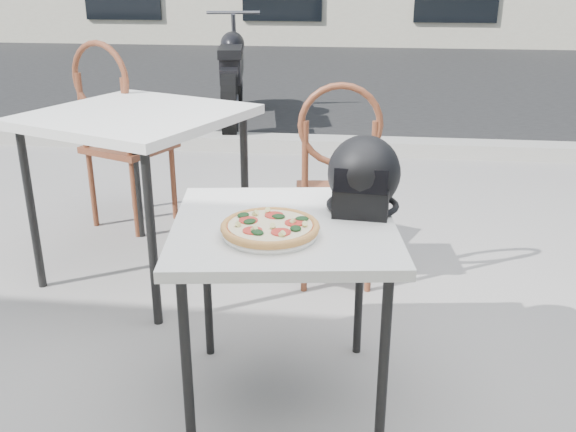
# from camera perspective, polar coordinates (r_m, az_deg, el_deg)

# --- Properties ---
(ground) EXTENTS (80.00, 80.00, 0.00)m
(ground) POSITION_cam_1_polar(r_m,az_deg,el_deg) (2.80, 5.57, -10.81)
(ground) COLOR gray
(ground) RESTS_ON ground
(street_asphalt) EXTENTS (30.00, 8.00, 0.00)m
(street_asphalt) POSITION_cam_1_polar(r_m,az_deg,el_deg) (9.49, 6.79, 12.02)
(street_asphalt) COLOR black
(street_asphalt) RESTS_ON ground
(curb) EXTENTS (30.00, 0.25, 0.12)m
(curb) POSITION_cam_1_polar(r_m,az_deg,el_deg) (5.56, 6.47, 6.22)
(curb) COLOR #9D9A93
(curb) RESTS_ON ground
(cafe_table_main) EXTENTS (0.82, 0.82, 0.69)m
(cafe_table_main) POSITION_cam_1_polar(r_m,az_deg,el_deg) (2.13, -0.35, -2.16)
(cafe_table_main) COLOR silver
(cafe_table_main) RESTS_ON ground
(plate) EXTENTS (0.38, 0.38, 0.02)m
(plate) POSITION_cam_1_polar(r_m,az_deg,el_deg) (2.00, -1.59, -1.54)
(plate) COLOR white
(plate) RESTS_ON cafe_table_main
(pizza) EXTENTS (0.33, 0.33, 0.04)m
(pizza) POSITION_cam_1_polar(r_m,az_deg,el_deg) (2.00, -1.59, -0.95)
(pizza) COLOR #D5964E
(pizza) RESTS_ON plate
(helmet) EXTENTS (0.27, 0.28, 0.26)m
(helmet) POSITION_cam_1_polar(r_m,az_deg,el_deg) (2.21, 6.73, 3.41)
(helmet) COLOR black
(helmet) RESTS_ON cafe_table_main
(cafe_chair_main) EXTENTS (0.43, 0.43, 1.02)m
(cafe_chair_main) POSITION_cam_1_polar(r_m,az_deg,el_deg) (3.03, 4.44, 3.63)
(cafe_chair_main) COLOR brown
(cafe_chair_main) RESTS_ON ground
(cafe_table_side) EXTENTS (1.16, 1.16, 0.85)m
(cafe_table_side) POSITION_cam_1_polar(r_m,az_deg,el_deg) (3.16, -13.33, 7.67)
(cafe_table_side) COLOR silver
(cafe_table_side) RESTS_ON ground
(cafe_chair_side) EXTENTS (0.56, 0.56, 1.12)m
(cafe_chair_side) POSITION_cam_1_polar(r_m,az_deg,el_deg) (3.88, -14.86, 7.71)
(cafe_chair_side) COLOR brown
(cafe_chair_side) RESTS_ON ground
(motorcycle) EXTENTS (0.60, 2.14, 1.07)m
(motorcycle) POSITION_cam_1_polar(r_m,az_deg,el_deg) (6.59, -4.93, 12.24)
(motorcycle) COLOR black
(motorcycle) RESTS_ON street_asphalt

